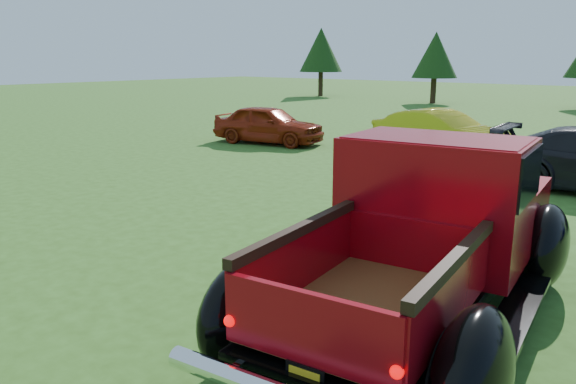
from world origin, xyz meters
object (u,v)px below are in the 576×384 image
(pickup_truck, at_px, (433,229))
(show_car_yellow, at_px, (440,133))
(tree_far_west, at_px, (321,50))
(show_car_red, at_px, (268,124))
(tree_west, at_px, (435,55))

(pickup_truck, xyz_separation_m, show_car_yellow, (-4.62, 10.20, -0.29))
(tree_far_west, distance_m, show_car_red, 25.40)
(tree_far_west, bearing_deg, show_car_red, -57.67)
(tree_far_west, xyz_separation_m, tree_west, (10.00, -1.00, -0.41))
(show_car_yellow, bearing_deg, pickup_truck, -147.97)
(show_car_red, bearing_deg, tree_west, -1.58)
(tree_far_west, distance_m, show_car_yellow, 27.89)
(tree_far_west, height_order, tree_west, tree_far_west)
(tree_west, xyz_separation_m, show_car_yellow, (9.31, -18.93, -2.40))
(show_car_red, relative_size, show_car_yellow, 0.92)
(tree_west, distance_m, show_car_yellow, 21.23)
(tree_west, height_order, show_car_yellow, tree_west)
(pickup_truck, distance_m, show_car_red, 13.64)
(pickup_truck, relative_size, show_car_yellow, 1.37)
(show_car_red, xyz_separation_m, show_car_yellow, (5.81, 1.40, 0.03))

